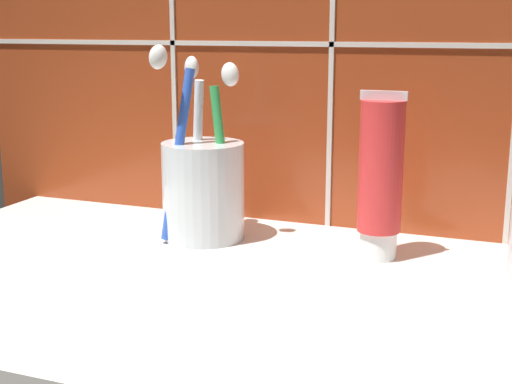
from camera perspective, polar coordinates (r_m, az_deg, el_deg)
name	(u,v)px	position (r cm, az deg, el deg)	size (l,w,h in cm)	color
sink_counter	(245,294)	(58.24, -0.92, -8.18)	(69.67, 38.40, 2.00)	silver
toothbrush_cup	(203,186)	(68.68, -4.27, 0.46)	(7.90, 8.26, 18.70)	silver
toothpaste_tube	(381,177)	(62.93, 9.94, 1.19)	(4.04, 3.85, 14.84)	white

